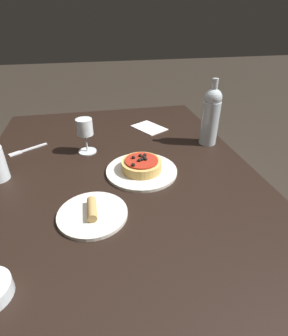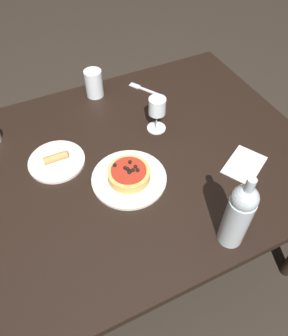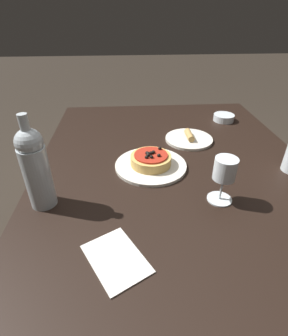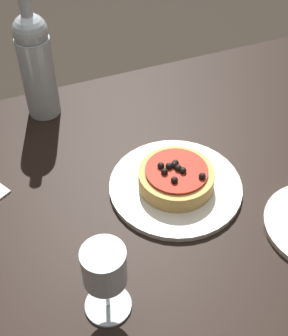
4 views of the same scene
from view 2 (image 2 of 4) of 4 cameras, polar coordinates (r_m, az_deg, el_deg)
The scene contains 10 objects.
ground_plane at distance 1.87m, azimuth -2.24°, elevation -13.51°, with size 14.00×14.00×0.00m, color #2D261E.
dining_table at distance 1.32m, azimuth -3.06°, elevation -0.71°, with size 1.47×1.07×0.72m.
dinner_plate at distance 1.20m, azimuth -2.61°, elevation -1.82°, with size 0.28×0.28×0.01m.
pizza at distance 1.18m, azimuth -2.65°, elevation -0.98°, with size 0.16×0.16×0.05m.
wine_glass at distance 1.33m, azimuth 2.29°, elevation 10.36°, with size 0.08×0.08×0.15m.
wine_bottle at distance 1.00m, azimuth 16.11°, elevation -7.81°, with size 0.08×0.08×0.30m.
water_cup at distance 1.55m, azimuth -8.71°, elevation 14.36°, with size 0.08×0.08×0.13m.
fork at distance 1.61m, azimuth -0.14°, elevation 13.61°, with size 0.11×0.16×0.00m.
side_plate at distance 1.30m, azimuth -14.97°, elevation 1.22°, with size 0.22×0.22×0.04m.
paper_napkin at distance 1.31m, azimuth 17.07°, elevation 0.54°, with size 0.21×0.19×0.00m.
Camera 2 is at (-0.30, -0.79, 1.66)m, focal length 35.00 mm.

